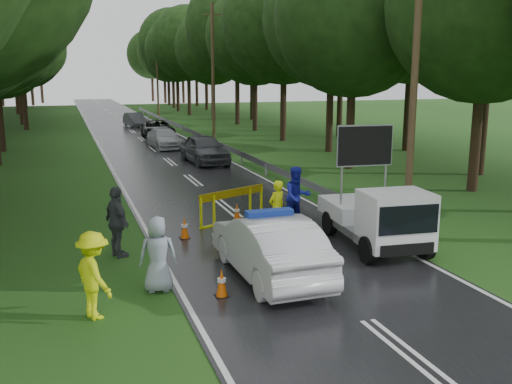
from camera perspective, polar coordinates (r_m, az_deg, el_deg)
name	(u,v)px	position (r m, az deg, el deg)	size (l,w,h in m)	color
ground	(287,256)	(16.07, 3.07, -6.43)	(160.00, 160.00, 0.00)	#1D4C15
road	(142,139)	(44.80, -11.35, 5.20)	(7.00, 140.00, 0.02)	black
guardrail	(190,131)	(45.04, -6.63, 6.08)	(0.12, 60.06, 0.70)	gray
utility_pole_near	(415,72)	(19.49, 15.61, 11.52)	(1.40, 0.24, 10.00)	#4E3824
utility_pole_mid	(213,72)	(43.54, -4.33, 11.88)	(1.40, 0.24, 10.00)	#4E3824
utility_pole_far	(157,72)	(69.02, -9.86, 11.74)	(1.40, 0.24, 10.00)	#4E3824
police_sedan	(269,247)	(14.25, 1.32, -5.49)	(1.75, 4.80, 1.73)	silver
work_truck	(378,217)	(16.90, 12.13, -2.45)	(2.29, 4.50, 3.46)	gray
barrier	(232,197)	(19.36, -2.37, -0.54)	(2.59, 1.22, 1.17)	#D1DD0C
officer	(277,208)	(17.78, 2.09, -1.65)	(0.65, 0.42, 1.77)	#E2F90D
civilian	(297,197)	(18.90, 4.12, -0.47)	(0.98, 0.76, 2.02)	#1A21AD
bystander_left	(94,275)	(12.38, -15.92, -8.01)	(1.20, 0.69, 1.86)	#D9EE0C
bystander_mid	(117,222)	(16.18, -13.71, -2.94)	(1.17, 0.49, 2.00)	#3E4145
bystander_right	(158,254)	(13.51, -9.78, -6.15)	(0.88, 0.57, 1.80)	#8995A5
queue_car_first	(204,149)	(32.40, -5.19, 4.32)	(1.90, 4.73, 1.61)	#3F4146
queue_car_second	(164,138)	(39.31, -9.14, 5.32)	(1.82, 4.47, 1.30)	#A1A4A9
queue_car_third	(158,129)	(45.28, -9.79, 6.20)	(2.30, 4.98, 1.38)	black
queue_car_fourth	(135,120)	(55.40, -12.03, 7.09)	(1.39, 3.98, 1.31)	#3B3D42
cone_near_left	(222,283)	(13.18, -3.46, -9.10)	(0.32, 0.32, 0.68)	black
cone_center	(242,227)	(17.54, -1.44, -3.56)	(0.36, 0.36, 0.77)	black
cone_far	(237,212)	(19.66, -1.92, -2.05)	(0.30, 0.30, 0.64)	black
cone_left_mid	(184,228)	(17.73, -7.16, -3.62)	(0.33, 0.33, 0.69)	black
cone_right	(365,219)	(19.06, 10.82, -2.70)	(0.31, 0.31, 0.65)	black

